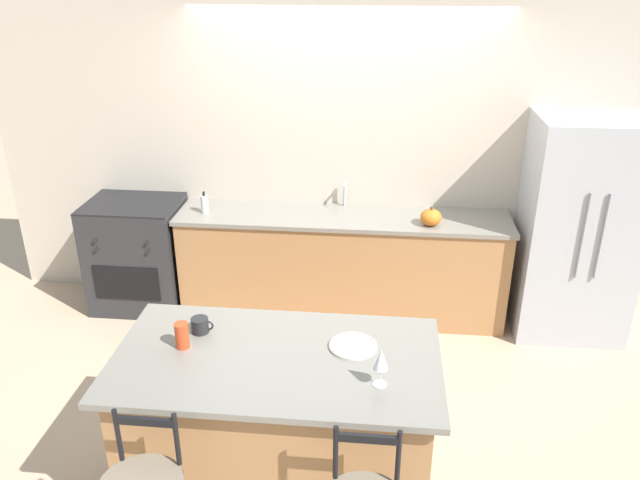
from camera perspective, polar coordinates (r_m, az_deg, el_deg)
The scene contains 13 objects.
ground_plane at distance 5.22m, azimuth 1.69°, elevation -8.36°, with size 18.00×18.00×0.00m, color tan.
wall_back at distance 5.24m, azimuth 2.39°, elevation 8.03°, with size 6.00×0.07×2.70m.
back_counter at distance 5.29m, azimuth 2.03°, elevation -2.18°, with size 2.73×0.62×0.91m.
sink_faucet at distance 5.23m, azimuth 2.26°, elevation 4.50°, with size 0.02×0.13×0.22m.
kitchen_island at distance 3.57m, azimuth -3.82°, elevation -16.78°, with size 1.70×0.93×0.94m.
refrigerator at distance 5.28m, azimuth 22.49°, elevation 0.93°, with size 0.84×0.69×1.77m.
oven_range at distance 5.63m, azimuth -16.25°, elevation -1.24°, with size 0.77×0.63×0.96m.
dinner_plate at distance 3.35m, azimuth 3.03°, elevation -9.61°, with size 0.26×0.26×0.02m.
wine_glass at distance 3.02m, azimuth 5.59°, elevation -10.85°, with size 0.07×0.07×0.20m.
coffee_mug at distance 3.51m, azimuth -10.89°, elevation -7.66°, with size 0.13×0.10×0.09m.
tumbler_cup at distance 3.39m, azimuth -12.50°, elevation -8.51°, with size 0.07×0.07×0.14m.
pumpkin_decoration at distance 4.95m, azimuth 10.11°, elevation 2.06°, with size 0.17×0.17×0.15m.
soap_bottle at distance 5.20m, azimuth -10.51°, elevation 3.26°, with size 0.06×0.06×0.18m.
Camera 1 is at (0.29, -4.38, 2.82)m, focal length 35.00 mm.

